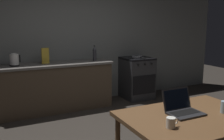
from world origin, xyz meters
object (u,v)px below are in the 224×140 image
object	(u,v)px
electric_kettle	(14,60)
coffee_mug	(171,123)
frying_pan	(138,56)
dining_table	(192,123)
bottle	(95,54)
laptop	(183,109)
stove_oven	(137,78)
cereal_box	(45,56)

from	to	relation	value
electric_kettle	coffee_mug	size ratio (longest dim) A/B	1.89
frying_pan	dining_table	bearing A→B (deg)	-112.01
frying_pan	bottle	bearing A→B (deg)	-178.79
laptop	bottle	xyz separation A→B (m)	(0.19, 2.70, 0.23)
coffee_mug	frying_pan	bearing A→B (deg)	63.14
stove_oven	coffee_mug	xyz separation A→B (m)	(-1.50, -2.97, 0.35)
coffee_mug	cereal_box	distance (m)	3.03
electric_kettle	bottle	size ratio (longest dim) A/B	0.73
dining_table	bottle	distance (m)	2.82
frying_pan	stove_oven	bearing A→B (deg)	76.81
cereal_box	dining_table	bearing A→B (deg)	-74.89
laptop	stove_oven	bearing A→B (deg)	53.46
dining_table	bottle	bearing A→B (deg)	86.91
electric_kettle	cereal_box	xyz separation A→B (m)	(0.53, 0.02, 0.04)
bottle	laptop	bearing A→B (deg)	-93.97
dining_table	frying_pan	world-z (taller)	frying_pan
coffee_mug	stove_oven	bearing A→B (deg)	63.25
laptop	electric_kettle	xyz separation A→B (m)	(-1.26, 2.75, 0.19)
electric_kettle	frying_pan	size ratio (longest dim) A/B	0.53
stove_oven	dining_table	size ratio (longest dim) A/B	0.69
stove_oven	coffee_mug	bearing A→B (deg)	-116.75
dining_table	laptop	bearing A→B (deg)	112.90
stove_oven	electric_kettle	bearing A→B (deg)	179.94
stove_oven	bottle	distance (m)	1.15
cereal_box	stove_oven	bearing A→B (deg)	-0.67
laptop	frying_pan	bearing A→B (deg)	53.36
cereal_box	frying_pan	bearing A→B (deg)	-1.48
laptop	electric_kettle	world-z (taller)	electric_kettle
stove_oven	cereal_box	distance (m)	2.00
dining_table	coffee_mug	size ratio (longest dim) A/B	11.13
stove_oven	frying_pan	bearing A→B (deg)	-103.19
coffee_mug	cereal_box	size ratio (longest dim) A/B	0.41
laptop	frying_pan	size ratio (longest dim) A/B	0.78
cereal_box	coffee_mug	bearing A→B (deg)	-82.06
laptop	bottle	distance (m)	2.72
dining_table	cereal_box	size ratio (longest dim) A/B	4.53
coffee_mug	laptop	bearing A→B (deg)	34.67
bottle	frying_pan	distance (m)	0.99
laptop	coffee_mug	xyz separation A→B (m)	(-0.32, -0.22, -0.00)
coffee_mug	cereal_box	bearing A→B (deg)	97.94
laptop	coffee_mug	size ratio (longest dim) A/B	2.80
laptop	cereal_box	size ratio (longest dim) A/B	1.14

